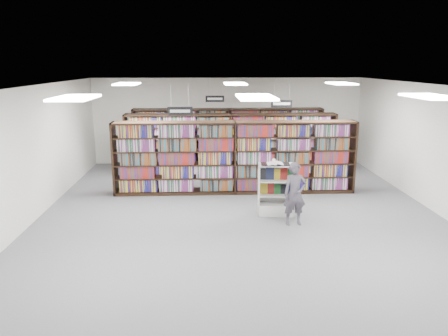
{
  "coord_description": "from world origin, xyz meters",
  "views": [
    {
      "loc": [
        -0.86,
        -10.37,
        3.71
      ],
      "look_at": [
        -0.38,
        0.5,
        1.1
      ],
      "focal_mm": 35.0,
      "sensor_mm": 36.0,
      "label": 1
    }
  ],
  "objects_px": {
    "endcap_display": "(276,196)",
    "shopper": "(295,194)",
    "bookshelf_row_near": "(235,158)",
    "open_book": "(275,163)"
  },
  "relations": [
    {
      "from": "bookshelf_row_near",
      "to": "shopper",
      "type": "xyz_separation_m",
      "value": [
        1.22,
        -2.7,
        -0.3
      ]
    },
    {
      "from": "endcap_display",
      "to": "shopper",
      "type": "distance_m",
      "value": 0.87
    },
    {
      "from": "bookshelf_row_near",
      "to": "endcap_display",
      "type": "bearing_deg",
      "value": -64.66
    },
    {
      "from": "open_book",
      "to": "bookshelf_row_near",
      "type": "bearing_deg",
      "value": 116.25
    },
    {
      "from": "bookshelf_row_near",
      "to": "endcap_display",
      "type": "xyz_separation_m",
      "value": [
        0.92,
        -1.94,
        -0.6
      ]
    },
    {
      "from": "endcap_display",
      "to": "shopper",
      "type": "height_order",
      "value": "shopper"
    },
    {
      "from": "shopper",
      "to": "bookshelf_row_near",
      "type": "bearing_deg",
      "value": 109.04
    },
    {
      "from": "endcap_display",
      "to": "shopper",
      "type": "relative_size",
      "value": 0.87
    },
    {
      "from": "open_book",
      "to": "shopper",
      "type": "xyz_separation_m",
      "value": [
        0.37,
        -0.69,
        -0.58
      ]
    },
    {
      "from": "bookshelf_row_near",
      "to": "open_book",
      "type": "relative_size",
      "value": 9.67
    }
  ]
}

